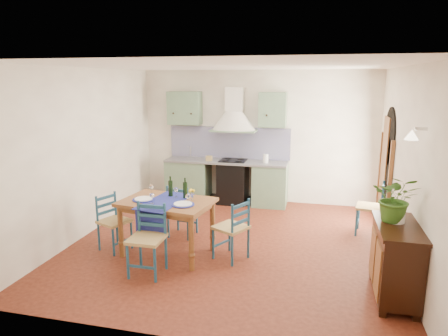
{
  "coord_description": "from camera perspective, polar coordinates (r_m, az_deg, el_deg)",
  "views": [
    {
      "loc": [
        1.29,
        -5.91,
        2.61
      ],
      "look_at": [
        -0.19,
        0.3,
        1.18
      ],
      "focal_mm": 32.0,
      "sensor_mm": 36.0,
      "label": 1
    }
  ],
  "objects": [
    {
      "name": "chair_left",
      "position": [
        6.47,
        -15.56,
        -7.37
      ],
      "size": [
        0.53,
        0.53,
        0.88
      ],
      "color": "navy",
      "rests_on": "ground"
    },
    {
      "name": "chair_near",
      "position": [
        5.58,
        -10.85,
        -9.88
      ],
      "size": [
        0.45,
        0.45,
        0.97
      ],
      "color": "navy",
      "rests_on": "ground"
    },
    {
      "name": "left_wall",
      "position": [
        7.13,
        -18.94,
        2.12
      ],
      "size": [
        0.04,
        5.0,
        2.8
      ],
      "primitive_type": "cube",
      "color": "white",
      "rests_on": "ground"
    },
    {
      "name": "right_wall",
      "position": [
        6.43,
        23.95,
        0.08
      ],
      "size": [
        0.26,
        5.0,
        2.8
      ],
      "color": "white",
      "rests_on": "ground"
    },
    {
      "name": "dining_table",
      "position": [
        6.04,
        -8.17,
        -5.53
      ],
      "size": [
        1.44,
        1.12,
        1.16
      ],
      "color": "brown",
      "rests_on": "ground"
    },
    {
      "name": "chair_right",
      "position": [
        5.89,
        1.23,
        -8.64
      ],
      "size": [
        0.58,
        0.58,
        0.92
      ],
      "color": "navy",
      "rests_on": "ground"
    },
    {
      "name": "ceiling",
      "position": [
        6.05,
        1.17,
        14.43
      ],
      "size": [
        5.0,
        5.0,
        0.01
      ],
      "primitive_type": "cube",
      "color": "white",
      "rests_on": "back_wall"
    },
    {
      "name": "potted_plant",
      "position": [
        5.17,
        23.38,
        -4.0
      ],
      "size": [
        0.62,
        0.57,
        0.58
      ],
      "primitive_type": "imported",
      "rotation": [
        0.0,
        0.0,
        -0.26
      ],
      "color": "#315D1C",
      "rests_on": "sideboard"
    },
    {
      "name": "chair_spare",
      "position": [
        7.25,
        20.37,
        -5.34
      ],
      "size": [
        0.5,
        0.5,
        0.92
      ],
      "color": "navy",
      "rests_on": "ground"
    },
    {
      "name": "floor",
      "position": [
        6.59,
        1.06,
        -10.75
      ],
      "size": [
        5.0,
        5.0,
        0.0
      ],
      "primitive_type": "plane",
      "color": "#3F150D",
      "rests_on": "ground"
    },
    {
      "name": "back_wall",
      "position": [
        8.53,
        1.32,
        2.04
      ],
      "size": [
        5.0,
        0.96,
        2.8
      ],
      "color": "white",
      "rests_on": "ground"
    },
    {
      "name": "chair_far",
      "position": [
        6.77,
        -6.07,
        -5.94
      ],
      "size": [
        0.47,
        0.47,
        0.9
      ],
      "color": "navy",
      "rests_on": "ground"
    },
    {
      "name": "sideboard",
      "position": [
        5.3,
        23.29,
        -11.84
      ],
      "size": [
        0.5,
        1.05,
        0.94
      ],
      "color": "black",
      "rests_on": "ground"
    }
  ]
}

